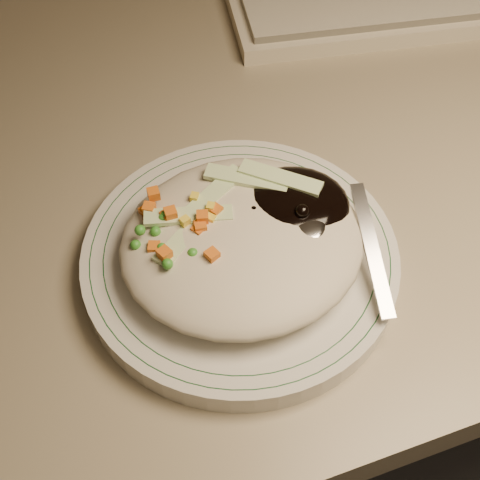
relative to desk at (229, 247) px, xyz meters
name	(u,v)px	position (x,y,z in m)	size (l,w,h in m)	color
desk	(229,247)	(0.00, 0.00, 0.00)	(1.40, 0.70, 0.74)	gray
plate	(240,259)	(-0.04, -0.17, 0.21)	(0.26, 0.26, 0.02)	silver
plate_rim	(240,252)	(-0.04, -0.17, 0.22)	(0.24, 0.24, 0.00)	#144723
meal	(245,235)	(-0.04, -0.17, 0.24)	(0.20, 0.19, 0.05)	#BAAF97
keyboard	(398,2)	(0.25, 0.12, 0.21)	(0.40, 0.20, 0.03)	beige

